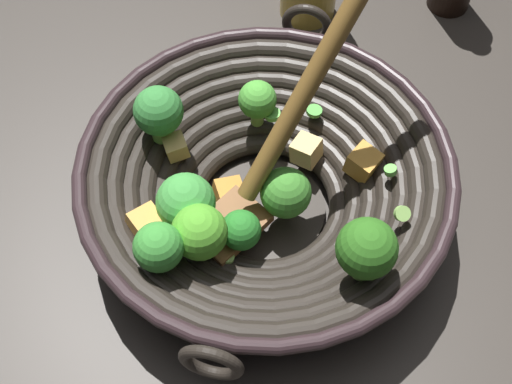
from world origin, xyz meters
name	(u,v)px	position (x,y,z in m)	size (l,w,h in m)	color
ground_plane	(265,213)	(0.00, 0.00, 0.00)	(4.00, 4.00, 0.00)	#332D28
wok	(264,184)	(0.00, 0.00, 0.06)	(0.36, 0.36, 0.29)	black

